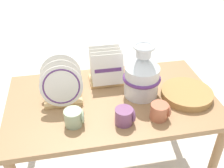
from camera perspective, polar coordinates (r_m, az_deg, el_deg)
The scene contains 8 objects.
display_table at distance 1.70m, azimuth -0.00°, elevation -5.42°, with size 1.30×0.76×0.70m.
ceramic_vase at distance 1.62m, azimuth 6.54°, elevation 2.01°, with size 0.24×0.24×0.35m.
dish_rack_round_plates at distance 1.59m, azimuth -10.85°, elevation -0.67°, with size 0.25×0.20×0.27m.
dish_rack_square_plates at distance 1.77m, azimuth -1.19°, elevation 2.89°, with size 0.23×0.19×0.23m.
wicker_charger_stack at distance 1.72m, azimuth 15.95°, elevation -2.06°, with size 0.32×0.32×0.04m.
mug_plum_glaze at distance 1.45m, azimuth 2.80°, elevation -6.98°, with size 0.11×0.10×0.10m.
mug_sage_glaze at distance 1.45m, azimuth -8.23°, elevation -7.24°, with size 0.11×0.10×0.10m.
mug_terracotta_glaze at distance 1.50m, azimuth 10.38°, elevation -5.86°, with size 0.11×0.10×0.10m.
Camera 1 is at (-0.25, -1.28, 1.70)m, focal length 42.00 mm.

